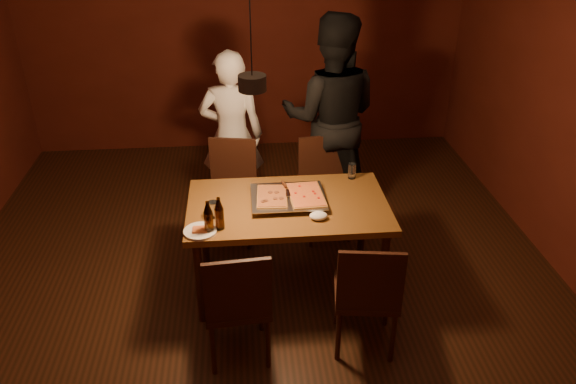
{
  "coord_description": "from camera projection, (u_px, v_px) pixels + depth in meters",
  "views": [
    {
      "loc": [
        -0.08,
        -3.43,
        2.86
      ],
      "look_at": [
        0.24,
        0.19,
        0.85
      ],
      "focal_mm": 35.0,
      "sensor_mm": 36.0,
      "label": 1
    }
  ],
  "objects": [
    {
      "name": "room_shell",
      "position": [
        254.0,
        134.0,
        3.7
      ],
      "size": [
        6.0,
        6.0,
        6.0
      ],
      "color": "#3B1D10",
      "rests_on": "ground"
    },
    {
      "name": "dining_table",
      "position": [
        288.0,
        212.0,
        4.23
      ],
      "size": [
        1.5,
        0.9,
        0.75
      ],
      "color": "brown",
      "rests_on": "floor"
    },
    {
      "name": "chair_far_left",
      "position": [
        232.0,
        180.0,
        4.98
      ],
      "size": [
        0.49,
        0.49,
        0.49
      ],
      "rotation": [
        0.0,
        0.0,
        2.96
      ],
      "color": "#38190F",
      "rests_on": "floor"
    },
    {
      "name": "chair_far_right",
      "position": [
        324.0,
        178.0,
        5.03
      ],
      "size": [
        0.47,
        0.47,
        0.49
      ],
      "rotation": [
        0.0,
        0.0,
        3.27
      ],
      "color": "#38190F",
      "rests_on": "floor"
    },
    {
      "name": "chair_near_left",
      "position": [
        237.0,
        297.0,
        3.58
      ],
      "size": [
        0.45,
        0.45,
        0.49
      ],
      "rotation": [
        0.0,
        0.0,
        0.08
      ],
      "color": "#38190F",
      "rests_on": "floor"
    },
    {
      "name": "chair_near_right",
      "position": [
        368.0,
        288.0,
        3.66
      ],
      "size": [
        0.48,
        0.48,
        0.49
      ],
      "rotation": [
        0.0,
        0.0,
        -0.14
      ],
      "color": "#38190F",
      "rests_on": "floor"
    },
    {
      "name": "pizza_tray",
      "position": [
        288.0,
        199.0,
        4.21
      ],
      "size": [
        0.59,
        0.49,
        0.05
      ],
      "primitive_type": "cube",
      "rotation": [
        0.0,
        0.0,
        0.08
      ],
      "color": "silver",
      "rests_on": "dining_table"
    },
    {
      "name": "pizza_meat",
      "position": [
        272.0,
        196.0,
        4.18
      ],
      "size": [
        0.24,
        0.36,
        0.02
      ],
      "primitive_type": "cube",
      "rotation": [
        0.0,
        0.0,
        -0.06
      ],
      "color": "maroon",
      "rests_on": "pizza_tray"
    },
    {
      "name": "pizza_cheese",
      "position": [
        306.0,
        195.0,
        4.2
      ],
      "size": [
        0.27,
        0.41,
        0.02
      ],
      "primitive_type": "cube",
      "rotation": [
        0.0,
        0.0,
        0.06
      ],
      "color": "gold",
      "rests_on": "pizza_tray"
    },
    {
      "name": "spatula",
      "position": [
        287.0,
        193.0,
        4.22
      ],
      "size": [
        0.12,
        0.25,
        0.04
      ],
      "primitive_type": null,
      "rotation": [
        0.0,
        0.0,
        0.12
      ],
      "color": "silver",
      "rests_on": "pizza_tray"
    },
    {
      "name": "beer_bottle_a",
      "position": [
        208.0,
        217.0,
        3.8
      ],
      "size": [
        0.06,
        0.06,
        0.24
      ],
      "color": "black",
      "rests_on": "dining_table"
    },
    {
      "name": "beer_bottle_b",
      "position": [
        219.0,
        213.0,
        3.84
      ],
      "size": [
        0.06,
        0.06,
        0.24
      ],
      "color": "black",
      "rests_on": "dining_table"
    },
    {
      "name": "water_glass_left",
      "position": [
        213.0,
        209.0,
        4.01
      ],
      "size": [
        0.08,
        0.08,
        0.12
      ],
      "primitive_type": "cylinder",
      "color": "silver",
      "rests_on": "dining_table"
    },
    {
      "name": "water_glass_right",
      "position": [
        352.0,
        171.0,
        4.53
      ],
      "size": [
        0.06,
        0.06,
        0.13
      ],
      "primitive_type": "cylinder",
      "color": "silver",
      "rests_on": "dining_table"
    },
    {
      "name": "plate_slice",
      "position": [
        200.0,
        231.0,
        3.85
      ],
      "size": [
        0.23,
        0.23,
        0.03
      ],
      "color": "white",
      "rests_on": "dining_table"
    },
    {
      "name": "napkin",
      "position": [
        318.0,
        216.0,
        3.99
      ],
      "size": [
        0.13,
        0.1,
        0.05
      ],
      "primitive_type": "ellipsoid",
      "color": "white",
      "rests_on": "dining_table"
    },
    {
      "name": "diner_white",
      "position": [
        232.0,
        136.0,
        5.19
      ],
      "size": [
        0.61,
        0.42,
        1.61
      ],
      "primitive_type": "imported",
      "rotation": [
        0.0,
        0.0,
        3.09
      ],
      "color": "white",
      "rests_on": "floor"
    },
    {
      "name": "diner_dark",
      "position": [
        331.0,
        117.0,
        5.18
      ],
      "size": [
        1.05,
        0.89,
        1.91
      ],
      "primitive_type": "imported",
      "rotation": [
        0.0,
        0.0,
        2.94
      ],
      "color": "black",
      "rests_on": "floor"
    },
    {
      "name": "pendant_lamp",
      "position": [
        252.0,
        81.0,
        3.53
      ],
      "size": [
        0.18,
        0.18,
        1.1
      ],
      "color": "black",
      "rests_on": "ceiling"
    }
  ]
}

